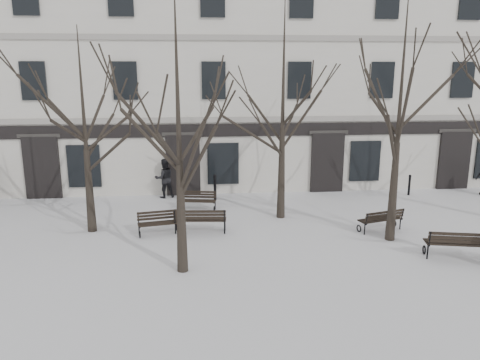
{
  "coord_description": "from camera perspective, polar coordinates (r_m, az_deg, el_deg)",
  "views": [
    {
      "loc": [
        -2.8,
        -14.0,
        5.91
      ],
      "look_at": [
        -1.24,
        3.0,
        1.85
      ],
      "focal_mm": 35.0,
      "sensor_mm": 36.0,
      "label": 1
    }
  ],
  "objects": [
    {
      "name": "ground",
      "position": [
        15.46,
        5.67,
        -9.18
      ],
      "size": [
        100.0,
        100.0,
        0.0
      ],
      "primitive_type": "plane",
      "color": "silver",
      "rests_on": "ground"
    },
    {
      "name": "building",
      "position": [
        27.11,
        0.7,
        12.54
      ],
      "size": [
        40.4,
        10.2,
        11.4
      ],
      "color": "silver",
      "rests_on": "ground"
    },
    {
      "name": "tree_1",
      "position": [
        13.2,
        -7.6,
        9.29
      ],
      "size": [
        5.6,
        5.6,
        8.0
      ],
      "color": "black",
      "rests_on": "ground"
    },
    {
      "name": "tree_2",
      "position": [
        16.59,
        19.04,
        10.18
      ],
      "size": [
        5.81,
        5.81,
        8.31
      ],
      "color": "black",
      "rests_on": "ground"
    },
    {
      "name": "tree_4",
      "position": [
        17.55,
        -18.6,
        8.46
      ],
      "size": [
        5.17,
        5.17,
        7.39
      ],
      "color": "black",
      "rests_on": "ground"
    },
    {
      "name": "tree_5",
      "position": [
        18.36,
        5.3,
        11.45
      ],
      "size": [
        5.95,
        5.95,
        8.5
      ],
      "color": "black",
      "rests_on": "ground"
    },
    {
      "name": "bench_0",
      "position": [
        17.41,
        -9.59,
        -5.06
      ],
      "size": [
        1.76,
        0.92,
        0.85
      ],
      "rotation": [
        0.0,
        0.0,
        0.19
      ],
      "color": "black",
      "rests_on": "ground"
    },
    {
      "name": "bench_1",
      "position": [
        17.33,
        -4.88,
        -4.8
      ],
      "size": [
        1.95,
        0.85,
        0.96
      ],
      "rotation": [
        0.0,
        0.0,
        3.06
      ],
      "color": "black",
      "rests_on": "ground"
    },
    {
      "name": "bench_2",
      "position": [
        16.49,
        24.99,
        -6.98
      ],
      "size": [
        2.04,
        1.09,
        0.98
      ],
      "rotation": [
        0.0,
        0.0,
        2.93
      ],
      "color": "black",
      "rests_on": "ground"
    },
    {
      "name": "bench_3",
      "position": [
        20.15,
        -5.23,
        -2.44
      ],
      "size": [
        1.67,
        0.84,
        0.81
      ],
      "rotation": [
        0.0,
        0.0,
        -0.17
      ],
      "color": "black",
      "rests_on": "ground"
    },
    {
      "name": "bench_4",
      "position": [
        18.24,
        16.84,
        -4.59
      ],
      "size": [
        1.79,
        1.07,
        0.86
      ],
      "rotation": [
        0.0,
        0.0,
        3.43
      ],
      "color": "black",
      "rests_on": "ground"
    },
    {
      "name": "bollard_a",
      "position": [
        21.58,
        -3.07,
        -0.76
      ],
      "size": [
        0.16,
        0.16,
        1.22
      ],
      "color": "black",
      "rests_on": "ground"
    },
    {
      "name": "bollard_b",
      "position": [
        23.82,
        19.94,
        -0.48
      ],
      "size": [
        0.13,
        0.13,
        1.01
      ],
      "color": "black",
      "rests_on": "ground"
    },
    {
      "name": "pedestrian_b",
      "position": [
        22.4,
        -9.12,
        -2.1
      ],
      "size": [
        1.07,
        0.94,
        1.86
      ],
      "primitive_type": "imported",
      "rotation": [
        0.0,
        0.0,
        3.44
      ],
      "color": "black",
      "rests_on": "ground"
    }
  ]
}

